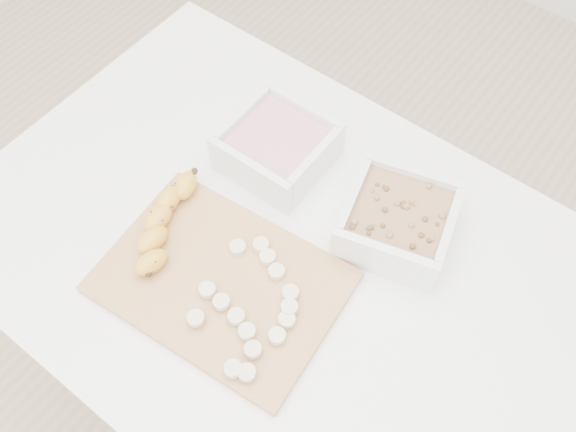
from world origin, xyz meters
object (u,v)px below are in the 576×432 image
Objects in this scene: table at (277,277)px; cutting_board at (221,282)px; bowl_granola at (398,221)px; bowl_yogurt at (278,146)px; banana at (164,224)px.

table is 2.84× the size of cutting_board.
bowl_granola is 0.57× the size of cutting_board.
bowl_yogurt is 0.25m from cutting_board.
bowl_yogurt is at bearing 67.35° from banana.
bowl_granola is at bearing 45.99° from table.
cutting_board is 1.84× the size of banana.
bowl_yogurt is at bearing 107.87° from cutting_board.
cutting_board is 0.13m from banana.
cutting_board is at bearing -106.12° from table.
banana is (-0.05, -0.22, -0.01)m from bowl_yogurt.
bowl_yogurt reaches higher than cutting_board.
banana reaches higher than cutting_board.
table is 0.23m from bowl_granola.
table is at bearing -134.01° from bowl_granola.
bowl_granola reaches higher than cutting_board.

